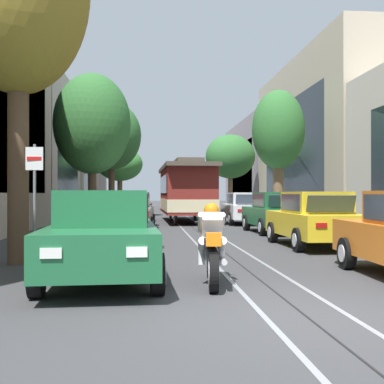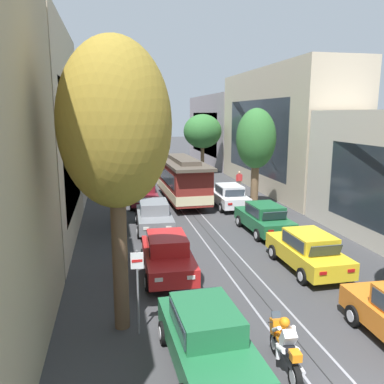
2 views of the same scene
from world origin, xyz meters
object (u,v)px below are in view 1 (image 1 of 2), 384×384
Objects in this scene: parked_car_green_near_left at (103,235)px; pedestrian_on_right_pavement at (89,203)px; pedestrian_on_left_pavement at (269,204)px; parked_car_red_second_left at (117,219)px; cable_car_trolley at (186,191)px; parked_car_grey_mid_left at (130,211)px; parked_car_yellow_second_right at (315,219)px; street_tree_kerb_left_second at (92,124)px; motorcycle_with_rider at (212,246)px; parked_car_green_mid_right at (276,212)px; street_tree_kerb_left_mid at (112,136)px; parked_car_maroon_fourth_left at (134,207)px; street_tree_kerb_right_mid at (230,157)px; street_tree_kerb_right_second at (278,132)px; street_tree_kerb_left_fourth at (120,165)px; parked_car_white_fourth_right at (244,208)px; street_sign_post at (35,190)px.

parked_car_green_near_left is 24.57m from pedestrian_on_right_pavement.
pedestrian_on_right_pavement is (-11.20, 2.47, 0.02)m from pedestrian_on_left_pavement.
cable_car_trolley is (2.89, 12.41, 0.86)m from parked_car_red_second_left.
parked_car_yellow_second_right is (5.53, -6.83, 0.00)m from parked_car_grey_mid_left.
motorcycle_with_rider is at bearing -75.75° from street_tree_kerb_left_second.
pedestrian_on_right_pavement is at bearing 114.32° from parked_car_yellow_second_right.
parked_car_green_mid_right is at bearing -69.59° from cable_car_trolley.
parked_car_grey_mid_left and parked_car_green_mid_right have the same top height.
parked_car_yellow_second_right is 21.38m from street_tree_kerb_left_mid.
street_tree_kerb_left_mid is at bearing 124.26° from cable_car_trolley.
cable_car_trolley reaches higher than parked_car_maroon_fourth_left.
street_tree_kerb_right_mid is at bearing 85.86° from parked_car_green_mid_right.
street_tree_kerb_left_mid is 26.12m from motorcycle_with_rider.
street_tree_kerb_right_second is (8.83, -9.16, -0.72)m from street_tree_kerb_left_mid.
street_tree_kerb_left_second reaches higher than street_tree_kerb_right_second.
parked_car_red_second_left is 5.72m from parked_car_yellow_second_right.
street_tree_kerb_left_second is 14.80m from motorcycle_with_rider.
street_tree_kerb_left_mid is 1.22× the size of street_tree_kerb_right_mid.
parked_car_grey_mid_left is at bearing -85.67° from street_tree_kerb_left_fourth.
pedestrian_on_left_pavement is at bearing 81.11° from parked_car_yellow_second_right.
cable_car_trolley is (2.79, 0.10, 0.86)m from parked_car_maroon_fourth_left.
parked_car_white_fourth_right is at bearing 22.78° from street_tree_kerb_left_second.
parked_car_green_near_left is at bearing -118.62° from parked_car_green_mid_right.
parked_car_grey_mid_left is 12.60m from pedestrian_on_right_pavement.
motorcycle_with_rider is at bearing -107.98° from street_tree_kerb_right_second.
pedestrian_on_right_pavement is (-3.07, 24.38, 0.14)m from parked_car_green_near_left.
street_tree_kerb_left_second reaches higher than pedestrian_on_right_pavement.
parked_car_red_second_left is 0.48× the size of cable_car_trolley.
parked_car_green_near_left is 2.73× the size of pedestrian_on_left_pavement.
parked_car_grey_mid_left and parked_car_white_fourth_right have the same top height.
parked_car_green_mid_right is 8.73m from street_tree_kerb_left_second.
street_tree_kerb_left_fourth reaches higher than parked_car_green_mid_right.
pedestrian_on_left_pavement is (6.28, 22.44, 0.27)m from motorcycle_with_rider.
street_tree_kerb_left_fourth is 33.49m from street_sign_post.
parked_car_green_mid_right is 16.86m from street_tree_kerb_left_mid.
cable_car_trolley reaches higher than parked_car_green_mid_right.
parked_car_red_second_left is 0.66× the size of street_tree_kerb_right_second.
pedestrian_on_right_pavement is (-1.41, 11.06, -3.58)m from street_tree_kerb_left_second.
street_tree_kerb_left_mid is at bearing 130.17° from parked_car_white_fourth_right.
street_sign_post reaches higher than parked_car_yellow_second_right.
parked_car_grey_mid_left and parked_car_maroon_fourth_left have the same top height.
street_tree_kerb_right_mid is 3.13× the size of motorcycle_with_rider.
cable_car_trolley is 17.11m from street_sign_post.
cable_car_trolley is (4.42, 5.10, -2.86)m from street_tree_kerb_left_second.
parked_car_green_near_left is 12.16m from parked_car_grey_mid_left.
parked_car_white_fourth_right is 1.71× the size of street_sign_post.
parked_car_white_fourth_right is 6.13m from pedestrian_on_left_pavement.
parked_car_maroon_fourth_left is 0.58× the size of street_tree_kerb_left_mid.
motorcycle_with_rider is at bearing -109.33° from parked_car_green_mid_right.
parked_car_grey_mid_left is (0.02, 12.16, 0.00)m from parked_car_green_near_left.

